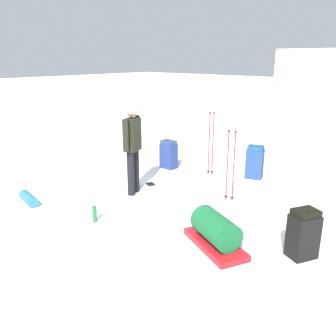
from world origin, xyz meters
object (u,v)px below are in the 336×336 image
(ski_pair_near, at_px, (150,185))
(skier_standing, at_px, (132,145))
(backpack_bright, at_px, (255,162))
(gear_sled, at_px, (215,232))
(ski_poles_planted_near, at_px, (231,162))
(sleeping_mat_rolled, at_px, (29,199))
(thermos_bottle, at_px, (95,214))
(ski_poles_planted_far, at_px, (211,141))
(backpack_large_dark, at_px, (169,155))
(backpack_small_spare, at_px, (303,234))

(ski_pair_near, bearing_deg, skier_standing, -85.46)
(backpack_bright, xyz_separation_m, gear_sled, (1.05, -3.02, -0.13))
(ski_poles_planted_near, bearing_deg, sleeping_mat_rolled, -136.06)
(ski_poles_planted_near, xyz_separation_m, thermos_bottle, (-1.11, -2.20, -0.60))
(ski_pair_near, xyz_separation_m, gear_sled, (2.39, -1.18, 0.21))
(ski_poles_planted_far, bearing_deg, backpack_large_dark, -165.01)
(sleeping_mat_rolled, bearing_deg, skier_standing, 57.06)
(backpack_large_dark, bearing_deg, thermos_bottle, -70.79)
(ski_poles_planted_near, relative_size, ski_poles_planted_far, 0.94)
(backpack_large_dark, height_order, ski_poles_planted_far, ski_poles_planted_far)
(backpack_small_spare, distance_m, thermos_bottle, 3.11)
(skier_standing, relative_size, sleeping_mat_rolled, 3.09)
(ski_pair_near, height_order, backpack_small_spare, backpack_small_spare)
(backpack_large_dark, bearing_deg, backpack_bright, 19.88)
(skier_standing, bearing_deg, ski_poles_planted_near, 30.11)
(backpack_small_spare, relative_size, thermos_bottle, 2.57)
(backpack_small_spare, xyz_separation_m, thermos_bottle, (-2.88, -1.15, -0.20))
(gear_sled, xyz_separation_m, thermos_bottle, (-1.89, -0.60, -0.09))
(ski_poles_planted_far, bearing_deg, sleeping_mat_rolled, -112.57)
(backpack_small_spare, bearing_deg, skier_standing, 177.62)
(backpack_large_dark, bearing_deg, ski_poles_planted_near, -19.45)
(backpack_bright, distance_m, ski_poles_planted_far, 1.05)
(ski_poles_planted_near, relative_size, sleeping_mat_rolled, 2.38)
(sleeping_mat_rolled, bearing_deg, backpack_bright, 59.35)
(skier_standing, relative_size, backpack_large_dark, 2.56)
(ski_poles_planted_near, bearing_deg, backpack_bright, 100.70)
(backpack_bright, height_order, ski_poles_planted_near, ski_poles_planted_near)
(ski_poles_planted_near, height_order, ski_poles_planted_far, ski_poles_planted_far)
(ski_poles_planted_far, bearing_deg, skier_standing, -102.57)
(skier_standing, bearing_deg, backpack_bright, 60.97)
(sleeping_mat_rolled, bearing_deg, backpack_small_spare, 18.49)
(ski_pair_near, xyz_separation_m, backpack_bright, (1.34, 1.84, 0.34))
(ski_pair_near, relative_size, backpack_bright, 2.43)
(backpack_bright, relative_size, thermos_bottle, 2.75)
(ski_pair_near, height_order, ski_poles_planted_near, ski_poles_planted_near)
(backpack_small_spare, relative_size, ski_poles_planted_near, 0.51)
(ski_poles_planted_near, xyz_separation_m, sleeping_mat_rolled, (-2.61, -2.51, -0.64))
(ski_poles_planted_near, bearing_deg, backpack_large_dark, 160.55)
(ski_pair_near, height_order, ski_poles_planted_far, ski_poles_planted_far)
(sleeping_mat_rolled, bearing_deg, backpack_large_dark, 81.83)
(skier_standing, xyz_separation_m, backpack_large_dark, (-0.57, 1.67, -0.63))
(skier_standing, height_order, sleeping_mat_rolled, skier_standing)
(skier_standing, height_order, backpack_large_dark, skier_standing)
(backpack_bright, relative_size, ski_poles_planted_far, 0.51)
(skier_standing, distance_m, thermos_bottle, 1.59)
(ski_pair_near, bearing_deg, thermos_bottle, -74.41)
(skier_standing, distance_m, ski_pair_near, 1.07)
(ski_pair_near, relative_size, backpack_small_spare, 2.61)
(skier_standing, height_order, ski_poles_planted_near, skier_standing)
(ski_poles_planted_near, bearing_deg, ski_pair_near, -165.79)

